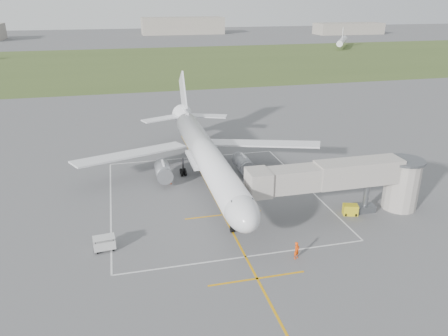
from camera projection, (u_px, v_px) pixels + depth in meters
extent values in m
plane|color=#4F4F51|center=(207.00, 184.00, 64.87)|extent=(700.00, 700.00, 0.00)
cube|color=#415425|center=(144.00, 64.00, 182.32)|extent=(700.00, 120.00, 0.02)
cube|color=orange|center=(215.00, 198.00, 60.35)|extent=(0.25, 60.00, 0.01)
cube|color=orange|center=(257.00, 278.00, 43.19)|extent=(10.00, 0.25, 0.01)
cube|color=orange|center=(223.00, 215.00, 55.83)|extent=(10.00, 0.25, 0.01)
cube|color=silver|center=(193.00, 157.00, 75.71)|extent=(28.00, 0.20, 0.01)
cube|color=silver|center=(246.00, 257.00, 46.80)|extent=(28.00, 0.20, 0.01)
cube|color=silver|center=(111.00, 206.00, 58.13)|extent=(0.20, 32.00, 0.01)
cube|color=silver|center=(306.00, 186.00, 64.38)|extent=(0.20, 32.00, 0.01)
cylinder|color=silver|center=(207.00, 156.00, 63.23)|extent=(3.80, 36.00, 3.80)
ellipsoid|color=silver|center=(241.00, 211.00, 46.96)|extent=(3.80, 7.22, 3.80)
cube|color=black|center=(244.00, 206.00, 45.77)|extent=(2.40, 1.60, 0.99)
cone|color=silver|center=(184.00, 118.00, 81.60)|extent=(3.80, 6.00, 3.80)
cube|color=silver|center=(262.00, 144.00, 71.30)|extent=(17.93, 11.24, 1.23)
cube|color=silver|center=(132.00, 154.00, 66.61)|extent=(17.93, 11.24, 1.23)
cube|color=silver|center=(203.00, 159.00, 66.50)|extent=(4.20, 8.00, 0.50)
cube|color=silver|center=(183.00, 94.00, 80.66)|extent=(0.30, 7.89, 8.65)
cube|color=silver|center=(186.00, 113.00, 79.77)|extent=(0.35, 5.00, 1.20)
cube|color=silver|center=(207.00, 116.00, 82.19)|extent=(7.85, 5.03, 0.20)
cube|color=silver|center=(162.00, 119.00, 80.32)|extent=(7.85, 5.03, 0.20)
cylinder|color=gray|center=(243.00, 163.00, 67.82)|extent=(2.30, 4.20, 2.30)
cube|color=silver|center=(243.00, 159.00, 67.26)|extent=(0.25, 2.40, 1.20)
cylinder|color=gray|center=(163.00, 170.00, 65.05)|extent=(2.30, 4.20, 2.30)
cube|color=silver|center=(163.00, 166.00, 64.49)|extent=(0.25, 2.40, 1.20)
cylinder|color=black|center=(232.00, 222.00, 51.30)|extent=(0.18, 0.18, 2.60)
cylinder|color=black|center=(232.00, 229.00, 51.60)|extent=(0.28, 0.80, 0.80)
cylinder|color=black|center=(233.00, 229.00, 51.65)|extent=(0.28, 0.80, 0.80)
cylinder|color=black|center=(219.00, 163.00, 69.07)|extent=(0.22, 0.22, 2.80)
cylinder|color=black|center=(218.00, 170.00, 69.03)|extent=(0.32, 0.96, 0.96)
cylinder|color=black|center=(222.00, 170.00, 69.16)|extent=(0.32, 0.96, 0.96)
cylinder|color=black|center=(217.00, 168.00, 69.66)|extent=(0.32, 0.96, 0.96)
cylinder|color=black|center=(221.00, 168.00, 69.79)|extent=(0.32, 0.96, 0.96)
cylinder|color=black|center=(183.00, 167.00, 67.78)|extent=(0.22, 0.22, 2.80)
cylinder|color=black|center=(182.00, 173.00, 67.74)|extent=(0.32, 0.96, 0.96)
cylinder|color=black|center=(185.00, 173.00, 67.86)|extent=(0.32, 0.96, 0.96)
cylinder|color=black|center=(181.00, 172.00, 68.37)|extent=(0.32, 0.96, 0.96)
cylinder|color=black|center=(185.00, 171.00, 68.49)|extent=(0.32, 0.96, 0.96)
cube|color=#A39B93|center=(293.00, 179.00, 52.36)|extent=(11.09, 2.90, 2.80)
cube|color=#A39B93|center=(358.00, 172.00, 54.26)|extent=(11.09, 3.10, 3.00)
cube|color=#A39B93|center=(258.00, 183.00, 51.39)|extent=(2.60, 3.40, 3.00)
cylinder|color=#56595E|center=(366.00, 197.00, 55.93)|extent=(0.70, 0.70, 4.20)
cube|color=#56595E|center=(364.00, 208.00, 56.53)|extent=(2.60, 1.40, 0.90)
cylinder|color=#A39B93|center=(402.00, 185.00, 56.64)|extent=(4.40, 4.40, 6.40)
cylinder|color=#56595E|center=(406.00, 161.00, 55.40)|extent=(5.00, 5.00, 0.30)
cylinder|color=black|center=(357.00, 210.00, 56.34)|extent=(0.70, 0.30, 0.70)
cylinder|color=black|center=(371.00, 208.00, 56.79)|extent=(0.70, 0.30, 0.70)
cube|color=gold|center=(350.00, 210.00, 55.68)|extent=(2.09, 1.66, 1.37)
cylinder|color=black|center=(346.00, 215.00, 55.42)|extent=(0.29, 0.44, 0.40)
cylinder|color=black|center=(356.00, 215.00, 55.36)|extent=(0.29, 0.44, 0.40)
cube|color=silver|center=(104.00, 244.00, 47.78)|extent=(2.47, 1.64, 1.03)
cube|color=silver|center=(104.00, 237.00, 47.48)|extent=(2.47, 1.64, 0.07)
cylinder|color=black|center=(96.00, 246.00, 46.92)|extent=(0.07, 0.07, 1.21)
cylinder|color=black|center=(114.00, 243.00, 47.51)|extent=(0.07, 0.07, 1.21)
cylinder|color=black|center=(95.00, 241.00, 47.90)|extent=(0.07, 0.07, 1.21)
cylinder|color=black|center=(112.00, 238.00, 48.49)|extent=(0.07, 0.07, 1.21)
cylinder|color=black|center=(97.00, 252.00, 47.28)|extent=(0.21, 0.39, 0.37)
cylinder|color=black|center=(113.00, 249.00, 47.81)|extent=(0.21, 0.39, 0.37)
cylinder|color=black|center=(97.00, 248.00, 48.18)|extent=(0.21, 0.39, 0.37)
cylinder|color=black|center=(112.00, 245.00, 48.71)|extent=(0.21, 0.39, 0.37)
imported|color=#F84507|center=(297.00, 250.00, 46.19)|extent=(0.84, 0.75, 1.94)
imported|color=#DA4106|center=(169.00, 178.00, 64.72)|extent=(1.08, 0.97, 1.84)
cube|color=gray|center=(183.00, 26.00, 324.59)|extent=(60.00, 20.00, 12.00)
cube|color=gray|center=(348.00, 28.00, 325.01)|extent=(50.00, 18.00, 8.00)
cylinder|color=silver|center=(342.00, 41.00, 237.75)|extent=(19.98, 28.66, 3.20)
cube|color=silver|center=(343.00, 32.00, 236.11)|extent=(2.41, 3.53, 5.50)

